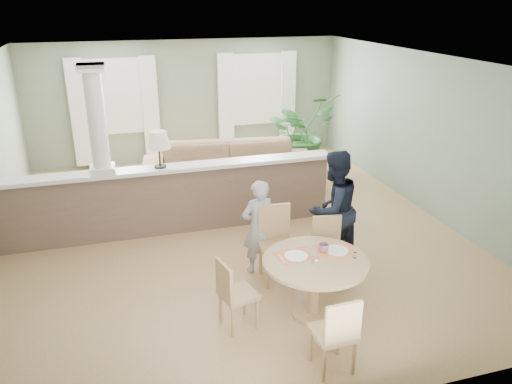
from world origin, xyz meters
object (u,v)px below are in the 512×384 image
object	(u,v)px
child_person	(258,227)
man_person	(333,209)
chair_near	(337,332)
dining_table	(315,271)
sofa	(230,170)
chair_far_man	(328,247)
chair_side	(233,291)
chair_far_boy	(276,240)
houseplant	(301,132)

from	to	relation	value
child_person	man_person	xyz separation A→B (m)	(1.05, -0.08, 0.17)
chair_near	dining_table	bearing A→B (deg)	-102.83
sofa	chair_far_man	size ratio (longest dim) A/B	3.64
sofa	chair_side	xyz separation A→B (m)	(-0.96, -4.07, -0.01)
chair_far_boy	chair_far_man	xyz separation A→B (m)	(0.62, -0.29, -0.06)
chair_side	man_person	world-z (taller)	man_person
chair_far_man	chair_side	xyz separation A→B (m)	(-1.44, -0.63, -0.03)
sofa	chair_far_man	bearing A→B (deg)	-74.03
chair_near	houseplant	bearing A→B (deg)	-110.28
houseplant	child_person	size ratio (longest dim) A/B	1.26
dining_table	chair_far_boy	size ratio (longest dim) A/B	1.21
chair_far_boy	man_person	world-z (taller)	man_person
houseplant	chair_far_man	world-z (taller)	houseplant
chair_far_man	sofa	bearing A→B (deg)	107.50
chair_near	child_person	size ratio (longest dim) A/B	0.67
houseplant	child_person	distance (m)	4.45
houseplant	man_person	xyz separation A→B (m)	(-1.07, -3.99, -0.00)
dining_table	chair_far_boy	xyz separation A→B (m)	(-0.16, 0.95, -0.03)
dining_table	houseplant	bearing A→B (deg)	70.72
houseplant	dining_table	world-z (taller)	houseplant
houseplant	chair_near	xyz separation A→B (m)	(-1.96, -6.07, -0.35)
dining_table	child_person	distance (m)	1.22
houseplant	child_person	world-z (taller)	houseplant
chair_side	dining_table	bearing A→B (deg)	-105.05
dining_table	chair_near	world-z (taller)	chair_near
chair_far_boy	chair_side	world-z (taller)	chair_far_boy
chair_side	man_person	distance (m)	2.03
chair_near	chair_far_boy	bearing A→B (deg)	-92.95
chair_far_man	child_person	bearing A→B (deg)	156.76
sofa	chair_side	size ratio (longest dim) A/B	3.84
man_person	houseplant	bearing A→B (deg)	-124.76
man_person	child_person	bearing A→B (deg)	-24.34
sofa	chair_far_man	world-z (taller)	sofa
chair_far_boy	chair_far_man	bearing A→B (deg)	-20.65
chair_far_boy	chair_side	xyz separation A→B (m)	(-0.82, -0.92, -0.09)
sofa	child_person	bearing A→B (deg)	-88.16
sofa	chair_far_man	xyz separation A→B (m)	(0.48, -3.44, 0.02)
dining_table	man_person	bearing A→B (deg)	56.93
chair_far_boy	chair_side	size ratio (longest dim) A/B	1.19
dining_table	man_person	size ratio (longest dim) A/B	0.74
houseplant	man_person	size ratio (longest dim) A/B	1.01
dining_table	chair_side	distance (m)	0.99
dining_table	chair_near	xyz separation A→B (m)	(-0.18, -0.99, -0.10)
sofa	child_person	size ratio (longest dim) A/B	2.46
dining_table	man_person	distance (m)	1.32
dining_table	chair_far_man	bearing A→B (deg)	55.22
chair_side	sofa	bearing A→B (deg)	-26.50
chair_near	child_person	distance (m)	2.18
chair_far_man	man_person	size ratio (longest dim) A/B	0.54
houseplant	man_person	bearing A→B (deg)	-104.98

